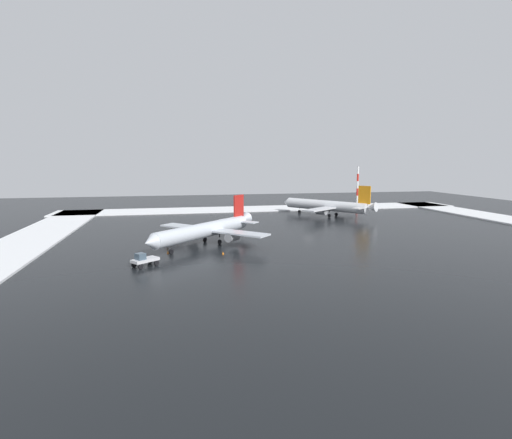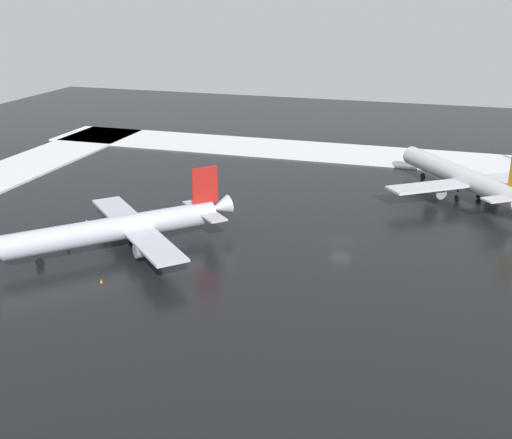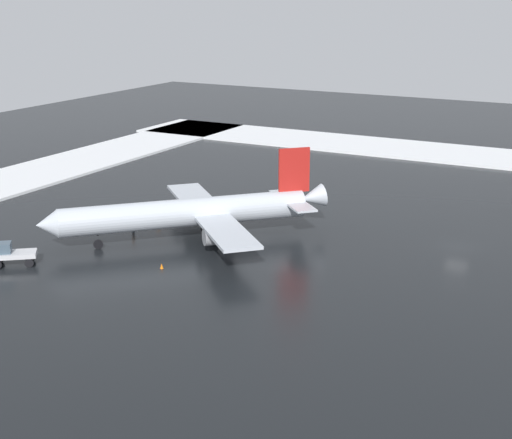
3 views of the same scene
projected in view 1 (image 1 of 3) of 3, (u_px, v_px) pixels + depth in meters
name	position (u px, v px, depth m)	size (l,w,h in m)	color
ground_plane	(309.00, 231.00, 104.55)	(240.00, 240.00, 0.00)	black
snow_bank_far	(266.00, 208.00, 152.97)	(152.00, 16.00, 0.40)	white
snow_bank_right	(30.00, 240.00, 91.06)	(14.00, 116.00, 0.40)	white
airplane_parked_portside	(206.00, 230.00, 86.70)	(26.23, 26.80, 10.06)	silver
airplane_parked_starboard	(327.00, 206.00, 132.71)	(26.56, 30.40, 10.60)	silver
pushback_tug	(144.00, 259.00, 68.82)	(4.97, 4.58, 2.50)	silver
ground_crew_near_tug	(168.00, 242.00, 85.11)	(0.36, 0.36, 1.71)	black
ground_crew_beside_wing	(167.00, 238.00, 90.38)	(0.36, 0.36, 1.71)	black
antenna_mast	(357.00, 188.00, 148.62)	(0.70, 0.70, 16.25)	red
traffic_cone_near_nose	(178.00, 242.00, 89.35)	(0.36, 0.36, 0.55)	orange
traffic_cone_mid_line	(168.00, 253.00, 78.55)	(0.36, 0.36, 0.55)	orange
traffic_cone_wingtip_side	(223.00, 253.00, 78.22)	(0.36, 0.36, 0.55)	orange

